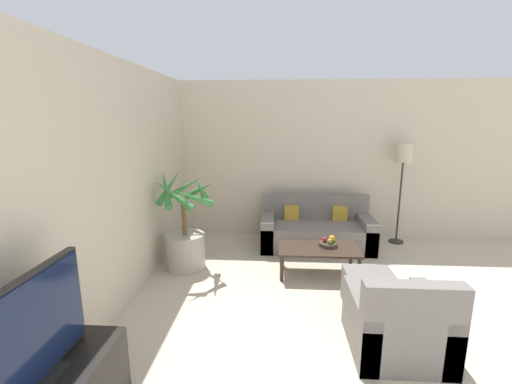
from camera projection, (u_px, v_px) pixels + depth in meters
The scene contains 13 objects.
wall_back at pixel (365, 161), 5.88m from camera, with size 7.96×0.06×2.70m.
wall_left at pixel (89, 199), 3.11m from camera, with size 0.06×7.64×2.70m.
television at pixel (33, 331), 1.96m from camera, with size 0.18×0.89×0.68m.
potted_palm at pixel (185, 237), 4.75m from camera, with size 0.81×0.89×1.41m.
sofa_loveseat at pixel (316, 230), 5.61m from camera, with size 1.78×0.83×0.81m.
floor_lamp at pixel (403, 160), 5.55m from camera, with size 0.28×0.28×1.67m.
coffee_table at pixel (318, 251), 4.60m from camera, with size 1.07×0.59×0.37m.
fruit_bowl at pixel (328, 244), 4.63m from camera, with size 0.24×0.24×0.05m.
apple_red at pixel (325, 240), 4.64m from camera, with size 0.07×0.07×0.07m.
apple_green at pixel (330, 241), 4.58m from camera, with size 0.07×0.07×0.07m.
orange_fruit at pixel (332, 239), 4.65m from camera, with size 0.09×0.09×0.09m.
armchair at pixel (397, 324), 3.06m from camera, with size 0.81×0.82×0.81m.
ottoman at pixel (369, 290), 3.80m from camera, with size 0.52×0.49×0.40m.
Camera 1 is at (-1.50, 0.10, 2.07)m, focal length 24.00 mm.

